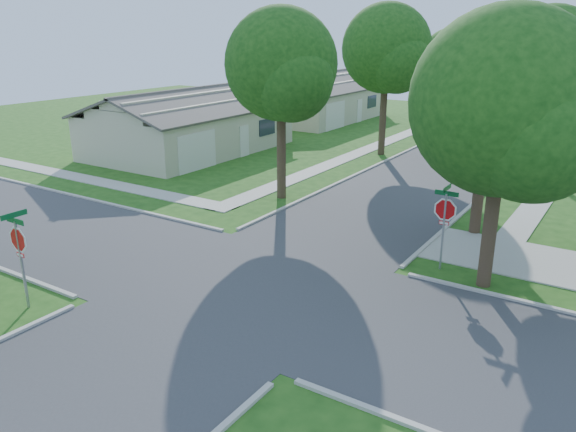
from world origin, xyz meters
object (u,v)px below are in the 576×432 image
(tree_ne_corner, at_px, (506,111))
(car_curb_east, at_px, (537,132))
(tree_e_mid, at_px, (548,61))
(stop_sign_sw, at_px, (19,244))
(tree_w_mid, at_px, (387,53))
(tree_w_far, at_px, (450,60))
(tree_e_near, at_px, (491,92))
(tree_w_near, at_px, (282,70))
(house_nw_far, at_px, (317,103))
(stop_sign_ne, at_px, (445,213))
(car_curb_west, at_px, (491,109))
(house_nw_near, at_px, (191,129))

(tree_ne_corner, bearing_deg, car_curb_east, 96.77)
(tree_e_mid, xyz_separation_m, car_curb_east, (-1.56, 9.82, -5.50))
(stop_sign_sw, relative_size, tree_w_mid, 0.31)
(stop_sign_sw, height_order, tree_w_far, tree_w_far)
(tree_e_near, xyz_separation_m, tree_e_mid, (0.01, 12.00, 0.61))
(tree_e_near, relative_size, tree_w_far, 1.03)
(car_curb_east, bearing_deg, tree_ne_corner, -76.86)
(tree_w_near, distance_m, house_nw_far, 26.05)
(stop_sign_sw, xyz_separation_m, house_nw_far, (-11.29, 36.70, -0.51))
(stop_sign_sw, height_order, car_curb_east, stop_sign_sw)
(tree_e_mid, xyz_separation_m, house_nw_far, (-20.75, 10.99, -4.74))
(car_curb_east, bearing_deg, stop_sign_ne, -80.34)
(tree_w_mid, height_order, car_curb_west, tree_w_mid)
(stop_sign_sw, relative_size, house_nw_far, 0.22)
(car_curb_west, bearing_deg, tree_e_near, 110.07)
(tree_e_near, relative_size, house_nw_far, 0.61)
(tree_e_mid, xyz_separation_m, car_curb_west, (-7.96, 22.72, -5.68))
(tree_w_near, distance_m, car_curb_west, 35.19)
(tree_e_mid, xyz_separation_m, tree_ne_corner, (1.60, -16.80, -0.66))
(tree_w_near, xyz_separation_m, car_curb_west, (1.44, 34.72, -5.54))
(tree_e_near, height_order, house_nw_near, tree_e_near)
(tree_w_mid, bearing_deg, tree_w_far, 90.05)
(tree_w_far, distance_m, house_nw_far, 12.19)
(tree_e_mid, bearing_deg, car_curb_east, 99.02)
(stop_sign_ne, relative_size, car_curb_west, 0.75)
(house_nw_near, bearing_deg, tree_e_near, -16.11)
(tree_ne_corner, bearing_deg, house_nw_near, 154.23)
(tree_w_near, height_order, tree_w_far, tree_w_near)
(stop_sign_sw, bearing_deg, tree_w_mid, 89.87)
(tree_e_near, distance_m, house_nw_near, 21.98)
(house_nw_near, height_order, house_nw_far, same)
(stop_sign_sw, distance_m, house_nw_near, 22.71)
(tree_e_near, bearing_deg, car_curb_east, 94.07)
(stop_sign_sw, height_order, car_curb_west, stop_sign_sw)
(tree_w_far, xyz_separation_m, tree_ne_corner, (11.01, -29.80, 0.09))
(tree_w_mid, relative_size, house_nw_near, 0.70)
(stop_sign_ne, distance_m, house_nw_near, 23.12)
(stop_sign_ne, relative_size, house_nw_far, 0.22)
(tree_w_far, relative_size, house_nw_far, 0.59)
(tree_e_near, bearing_deg, tree_ne_corner, -71.47)
(tree_e_mid, bearing_deg, tree_ne_corner, -84.55)
(tree_e_near, bearing_deg, stop_sign_sw, -124.59)
(stop_sign_sw, xyz_separation_m, tree_ne_corner, (11.06, 8.91, 3.56))
(house_nw_far, height_order, car_curb_west, house_nw_far)
(stop_sign_ne, relative_size, tree_e_mid, 0.32)
(tree_e_mid, bearing_deg, tree_w_near, -128.08)
(tree_w_mid, relative_size, house_nw_far, 0.70)
(stop_sign_sw, distance_m, car_curb_west, 48.47)
(tree_w_far, bearing_deg, stop_sign_sw, -90.07)
(tree_e_mid, distance_m, house_nw_far, 23.95)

